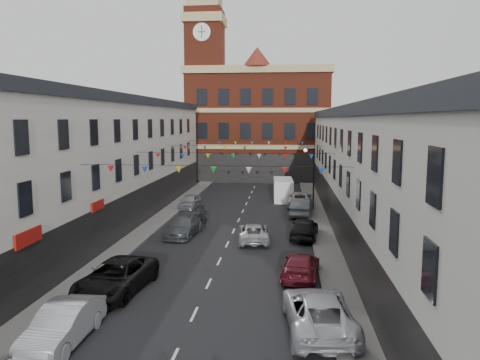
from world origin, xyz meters
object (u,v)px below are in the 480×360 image
(car_left_d, at_px, (184,226))
(car_right_d, at_px, (304,228))
(car_right_b, at_px, (318,311))
(moving_car, at_px, (254,232))
(car_right_f, at_px, (300,199))
(car_left_b, at_px, (63,325))
(car_left_e, at_px, (190,202))
(pedestrian, at_px, (203,216))
(street_lamp, at_px, (311,169))
(car_right_e, at_px, (301,207))
(car_left_c, at_px, (116,277))
(white_van, at_px, (283,190))
(car_right_c, at_px, (301,266))

(car_left_d, bearing_deg, car_right_d, 5.72)
(car_right_b, distance_m, car_right_d, 15.23)
(car_left_d, distance_m, moving_car, 5.53)
(car_left_d, height_order, car_right_b, car_right_b)
(car_right_f, bearing_deg, car_left_b, 72.22)
(car_left_e, height_order, pedestrian, pedestrian)
(street_lamp, distance_m, car_right_e, 4.79)
(car_right_f, bearing_deg, pedestrian, 52.65)
(car_right_d, bearing_deg, car_right_f, -82.95)
(street_lamp, distance_m, car_left_c, 26.34)
(car_right_e, relative_size, white_van, 0.95)
(street_lamp, xyz_separation_m, white_van, (-2.75, 4.66, -2.75))
(car_left_b, height_order, car_right_d, car_right_d)
(moving_car, bearing_deg, car_right_c, 107.63)
(car_left_c, height_order, moving_car, car_left_c)
(car_left_c, distance_m, car_right_f, 26.75)
(street_lamp, bearing_deg, moving_car, -110.13)
(car_left_e, height_order, white_van, white_van)
(street_lamp, height_order, car_left_b, street_lamp)
(car_left_e, height_order, moving_car, car_left_e)
(car_left_c, xyz_separation_m, car_right_c, (9.46, 3.22, -0.13))
(car_left_d, xyz_separation_m, pedestrian, (1.03, 2.53, 0.24))
(car_left_e, bearing_deg, pedestrian, -68.32)
(car_left_b, distance_m, car_right_d, 20.14)
(car_right_f, bearing_deg, car_left_e, 11.69)
(car_left_e, distance_m, car_right_f, 11.07)
(pedestrian, bearing_deg, car_right_f, 46.04)
(car_left_c, distance_m, car_left_d, 11.96)
(car_right_b, height_order, white_van, white_van)
(car_right_d, xyz_separation_m, car_right_e, (0.00, 8.31, 0.02))
(car_left_b, relative_size, car_left_c, 0.81)
(car_left_d, bearing_deg, car_left_b, -87.31)
(street_lamp, relative_size, car_right_f, 1.10)
(moving_car, bearing_deg, car_left_c, 54.49)
(car_left_c, height_order, car_right_f, car_left_c)
(car_left_b, bearing_deg, white_van, 76.98)
(car_left_c, relative_size, moving_car, 1.25)
(car_left_d, height_order, pedestrian, pedestrian)
(car_left_b, height_order, car_left_e, car_left_b)
(pedestrian, bearing_deg, car_left_d, -118.07)
(car_right_c, relative_size, car_right_d, 1.01)
(car_left_b, height_order, moving_car, car_left_b)
(car_right_b, distance_m, white_van, 31.75)
(car_right_b, bearing_deg, car_left_d, -64.19)
(car_right_d, bearing_deg, pedestrian, -10.61)
(car_left_b, distance_m, car_right_f, 31.98)
(moving_car, bearing_deg, car_right_e, -116.52)
(white_van, relative_size, pedestrian, 2.71)
(car_left_c, relative_size, car_right_d, 1.26)
(white_van, bearing_deg, car_right_e, -80.51)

